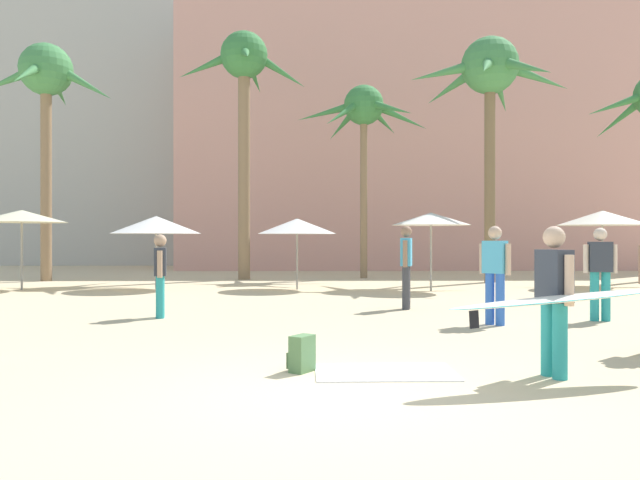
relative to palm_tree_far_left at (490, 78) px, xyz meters
name	(u,v)px	position (x,y,z in m)	size (l,w,h in m)	color
ground	(338,395)	(-5.98, -15.74, -7.15)	(120.00, 120.00, 0.00)	beige
hotel_pink	(425,144)	(-0.15, 11.86, -0.49)	(25.27, 8.04, 13.33)	#DB9989
hotel_tower_gray	(143,83)	(-17.14, 18.81, 4.45)	(15.61, 9.69, 23.21)	#BCB7AD
palm_tree_far_left	(490,78)	(0.00, 0.00, 0.00)	(5.82, 5.28, 8.60)	brown
palm_tree_left	(244,79)	(-8.77, 1.70, 0.37)	(4.94, 5.07, 9.31)	#896B4C
palm_tree_center	(364,116)	(-4.21, 2.48, -0.84)	(5.15, 4.35, 7.50)	#896B4C
palm_tree_far_right	(46,85)	(-15.88, 0.97, -0.04)	(5.29, 5.31, 8.60)	#896B4C
cafe_umbrella_0	(156,225)	(-10.94, -2.90, -5.21)	(2.68, 2.68, 2.21)	gray
cafe_umbrella_2	(431,219)	(-2.76, -3.66, -5.05)	(2.30, 2.30, 2.29)	gray
cafe_umbrella_3	(602,218)	(2.66, -2.81, -4.99)	(2.69, 2.69, 2.39)	gray
cafe_umbrella_4	(297,226)	(-6.68, -3.01, -5.25)	(2.39, 2.39, 2.14)	gray
cafe_umbrella_5	(22,216)	(-14.90, -3.06, -4.95)	(2.61, 2.61, 2.39)	gray
beach_towel	(385,372)	(-5.40, -14.72, -7.15)	(1.59, 0.96, 0.01)	white
backpack	(301,354)	(-6.35, -14.65, -6.95)	(0.34, 0.35, 0.42)	#547B4A
person_near_right	(559,296)	(-3.56, -15.12, -6.25)	(2.73, 1.16, 1.67)	teal
person_mid_left	(160,272)	(-9.17, -9.70, -6.27)	(0.30, 0.61, 1.61)	teal
person_far_left	(495,271)	(-2.99, -10.79, -6.19)	(0.50, 0.49, 1.75)	blue
person_near_left	(406,263)	(-4.18, -8.29, -6.16)	(0.31, 0.61, 1.81)	#3D3D42
person_mid_right	(600,270)	(-0.88, -10.29, -6.20)	(0.61, 0.28, 1.73)	teal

